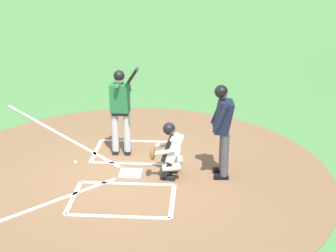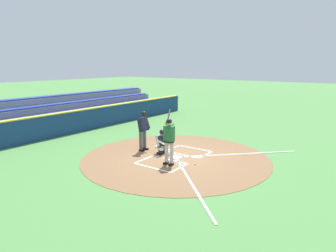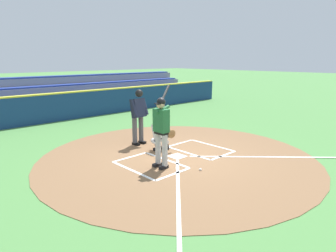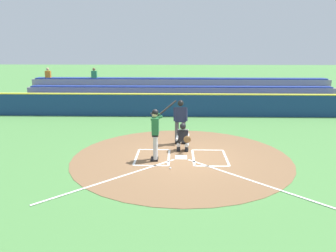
{
  "view_description": "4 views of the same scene",
  "coord_description": "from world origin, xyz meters",
  "px_view_note": "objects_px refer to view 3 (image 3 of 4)",
  "views": [
    {
      "loc": [
        -8.99,
        -1.35,
        4.5
      ],
      "look_at": [
        0.48,
        -0.72,
        0.85
      ],
      "focal_mm": 54.07,
      "sensor_mm": 36.0,
      "label": 1
    },
    {
      "loc": [
        10.1,
        6.91,
        3.95
      ],
      "look_at": [
        -0.27,
        -0.6,
        1.27
      ],
      "focal_mm": 31.65,
      "sensor_mm": 36.0,
      "label": 2
    },
    {
      "loc": [
        5.89,
        5.77,
        2.82
      ],
      "look_at": [
        -0.03,
        -0.43,
        0.86
      ],
      "focal_mm": 31.32,
      "sensor_mm": 36.0,
      "label": 3
    },
    {
      "loc": [
        0.14,
        11.74,
        4.04
      ],
      "look_at": [
        0.51,
        -0.93,
        0.97
      ],
      "focal_mm": 35.81,
      "sensor_mm": 36.0,
      "label": 4
    }
  ],
  "objects_px": {
    "catcher": "(161,132)",
    "plate_umpire": "(138,113)",
    "batter": "(161,127)",
    "baseball": "(200,170)"
  },
  "relations": [
    {
      "from": "batter",
      "to": "plate_umpire",
      "type": "distance_m",
      "value": 2.28
    },
    {
      "from": "catcher",
      "to": "baseball",
      "type": "xyz_separation_m",
      "value": [
        0.45,
        1.99,
        -0.55
      ]
    },
    {
      "from": "batter",
      "to": "catcher",
      "type": "relative_size",
      "value": 1.88
    },
    {
      "from": "batter",
      "to": "baseball",
      "type": "relative_size",
      "value": 28.76
    },
    {
      "from": "catcher",
      "to": "plate_umpire",
      "type": "relative_size",
      "value": 0.61
    },
    {
      "from": "batter",
      "to": "baseball",
      "type": "distance_m",
      "value": 1.49
    },
    {
      "from": "plate_umpire",
      "to": "baseball",
      "type": "bearing_deg",
      "value": 83.34
    },
    {
      "from": "batter",
      "to": "baseball",
      "type": "bearing_deg",
      "value": 120.94
    },
    {
      "from": "batter",
      "to": "catcher",
      "type": "height_order",
      "value": "batter"
    },
    {
      "from": "batter",
      "to": "catcher",
      "type": "bearing_deg",
      "value": -132.28
    }
  ]
}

